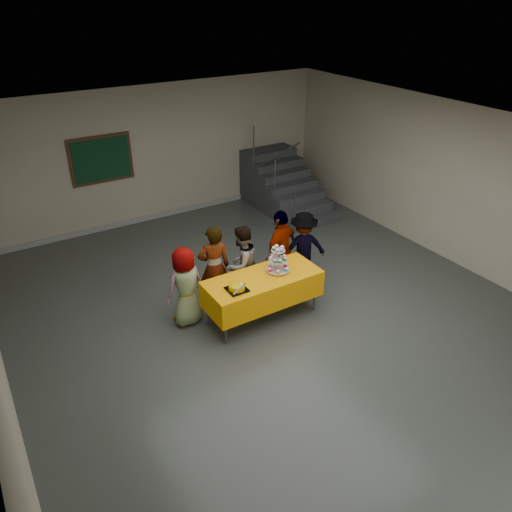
{
  "coord_description": "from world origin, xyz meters",
  "views": [
    {
      "loc": [
        -3.8,
        -5.28,
        4.85
      ],
      "look_at": [
        -0.19,
        0.58,
        1.05
      ],
      "focal_mm": 35.0,
      "sensor_mm": 36.0,
      "label": 1
    }
  ],
  "objects": [
    {
      "name": "bear_cake",
      "position": [
        -0.73,
        0.26,
        0.83
      ],
      "size": [
        0.32,
        0.36,
        0.12
      ],
      "color": "black",
      "rests_on": "bake_table"
    },
    {
      "name": "room_shell",
      "position": [
        0.0,
        0.02,
        2.13
      ],
      "size": [
        10.0,
        10.04,
        3.02
      ],
      "color": "#4C514C",
      "rests_on": "ground"
    },
    {
      "name": "schoolchild_a",
      "position": [
        -1.28,
        0.92,
        0.67
      ],
      "size": [
        0.71,
        0.52,
        1.33
      ],
      "primitive_type": "imported",
      "rotation": [
        0.0,
        0.0,
        3.3
      ],
      "color": "slate",
      "rests_on": "ground"
    },
    {
      "name": "schoolchild_b",
      "position": [
        -0.68,
        1.09,
        0.74
      ],
      "size": [
        0.61,
        0.47,
        1.48
      ],
      "primitive_type": "imported",
      "rotation": [
        0.0,
        0.0,
        2.91
      ],
      "color": "slate",
      "rests_on": "ground"
    },
    {
      "name": "schoolchild_e",
      "position": [
        1.06,
        1.0,
        0.67
      ],
      "size": [
        0.98,
        0.75,
        1.34
      ],
      "primitive_type": "imported",
      "rotation": [
        0.0,
        0.0,
        2.82
      ],
      "color": "slate",
      "rests_on": "ground"
    },
    {
      "name": "staircase",
      "position": [
        2.7,
        4.13,
        0.49
      ],
      "size": [
        1.3,
        2.4,
        2.04
      ],
      "color": "#424447",
      "rests_on": "ground"
    },
    {
      "name": "schoolchild_d",
      "position": [
        0.56,
        0.98,
        0.75
      ],
      "size": [
        0.96,
        0.69,
        1.51
      ],
      "primitive_type": "imported",
      "rotation": [
        0.0,
        0.0,
        3.55
      ],
      "color": "slate",
      "rests_on": "ground"
    },
    {
      "name": "cupcake_stand",
      "position": [
        0.12,
        0.41,
        0.96
      ],
      "size": [
        0.38,
        0.38,
        0.44
      ],
      "color": "silver",
      "rests_on": "bake_table"
    },
    {
      "name": "schoolchild_c",
      "position": [
        -0.2,
        1.03,
        0.68
      ],
      "size": [
        0.8,
        0.7,
        1.37
      ],
      "primitive_type": "imported",
      "rotation": [
        0.0,
        0.0,
        3.47
      ],
      "color": "slate",
      "rests_on": "ground"
    },
    {
      "name": "bake_table",
      "position": [
        -0.19,
        0.38,
        0.56
      ],
      "size": [
        1.88,
        0.78,
        0.77
      ],
      "color": "#595960",
      "rests_on": "ground"
    },
    {
      "name": "noticeboard",
      "position": [
        -1.27,
        4.96,
        1.6
      ],
      "size": [
        1.3,
        0.05,
        1.0
      ],
      "color": "#472B16",
      "rests_on": "ground"
    }
  ]
}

